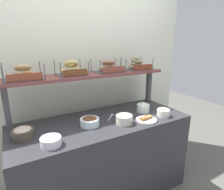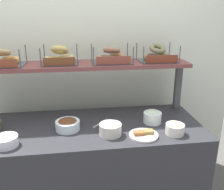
{
  "view_description": "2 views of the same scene",
  "coord_description": "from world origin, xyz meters",
  "px_view_note": "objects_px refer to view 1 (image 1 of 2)",
  "views": [
    {
      "loc": [
        -0.76,
        -1.51,
        1.6
      ],
      "look_at": [
        0.14,
        0.06,
        1.08
      ],
      "focal_mm": 29.74,
      "sensor_mm": 36.0,
      "label": 1
    },
    {
      "loc": [
        -0.05,
        -1.69,
        1.68
      ],
      "look_at": [
        0.18,
        0.01,
        1.09
      ],
      "focal_mm": 39.25,
      "sensor_mm": 36.0,
      "label": 2
    }
  ],
  "objects_px": {
    "bagel_basket_everything": "(108,68)",
    "bagel_basket_plain": "(71,70)",
    "bowl_egg_salad": "(163,112)",
    "bowl_chocolate_spread": "(90,121)",
    "bowl_cream_cheese": "(51,140)",
    "bowl_tuna_salad": "(23,133)",
    "bowl_potato_salad": "(124,118)",
    "bagel_basket_poppy": "(137,65)",
    "serving_spoon_near_plate": "(111,116)",
    "serving_plate_white": "(146,119)",
    "bagel_basket_sesame": "(23,74)",
    "bowl_scallion_spread": "(143,107)"
  },
  "relations": [
    {
      "from": "bowl_chocolate_spread",
      "to": "bowl_tuna_salad",
      "type": "distance_m",
      "value": 0.56
    },
    {
      "from": "serving_plate_white",
      "to": "bagel_basket_plain",
      "type": "bearing_deg",
      "value": 139.44
    },
    {
      "from": "bowl_egg_salad",
      "to": "bagel_basket_everything",
      "type": "bearing_deg",
      "value": 129.11
    },
    {
      "from": "bowl_tuna_salad",
      "to": "bagel_basket_sesame",
      "type": "xyz_separation_m",
      "value": [
        0.08,
        0.25,
        0.43
      ]
    },
    {
      "from": "bowl_potato_salad",
      "to": "bagel_basket_sesame",
      "type": "bearing_deg",
      "value": 151.99
    },
    {
      "from": "bagel_basket_poppy",
      "to": "bagel_basket_plain",
      "type": "bearing_deg",
      "value": 179.19
    },
    {
      "from": "bowl_cream_cheese",
      "to": "bowl_tuna_salad",
      "type": "height_order",
      "value": "bowl_tuna_salad"
    },
    {
      "from": "bowl_chocolate_spread",
      "to": "bagel_basket_plain",
      "type": "relative_size",
      "value": 0.63
    },
    {
      "from": "serving_plate_white",
      "to": "bagel_basket_sesame",
      "type": "distance_m",
      "value": 1.21
    },
    {
      "from": "bagel_basket_everything",
      "to": "bowl_tuna_salad",
      "type": "bearing_deg",
      "value": -164.36
    },
    {
      "from": "bagel_basket_plain",
      "to": "bagel_basket_everything",
      "type": "distance_m",
      "value": 0.41
    },
    {
      "from": "serving_spoon_near_plate",
      "to": "serving_plate_white",
      "type": "bearing_deg",
      "value": -44.8
    },
    {
      "from": "serving_plate_white",
      "to": "serving_spoon_near_plate",
      "type": "height_order",
      "value": "serving_plate_white"
    },
    {
      "from": "serving_plate_white",
      "to": "bagel_basket_poppy",
      "type": "bearing_deg",
      "value": 65.17
    },
    {
      "from": "bowl_egg_salad",
      "to": "bagel_basket_plain",
      "type": "bearing_deg",
      "value": 148.58
    },
    {
      "from": "bowl_egg_salad",
      "to": "serving_spoon_near_plate",
      "type": "bearing_deg",
      "value": 152.46
    },
    {
      "from": "bagel_basket_everything",
      "to": "bagel_basket_poppy",
      "type": "distance_m",
      "value": 0.38
    },
    {
      "from": "bowl_cream_cheese",
      "to": "bagel_basket_everything",
      "type": "xyz_separation_m",
      "value": [
        0.75,
        0.48,
        0.44
      ]
    },
    {
      "from": "bagel_basket_poppy",
      "to": "bagel_basket_everything",
      "type": "bearing_deg",
      "value": 179.96
    },
    {
      "from": "bowl_tuna_salad",
      "to": "bowl_egg_salad",
      "type": "bearing_deg",
      "value": -9.48
    },
    {
      "from": "bowl_scallion_spread",
      "to": "bagel_basket_everything",
      "type": "xyz_separation_m",
      "value": [
        -0.29,
        0.27,
        0.42
      ]
    },
    {
      "from": "serving_plate_white",
      "to": "bowl_tuna_salad",
      "type": "bearing_deg",
      "value": 168.5
    },
    {
      "from": "serving_spoon_near_plate",
      "to": "bagel_basket_plain",
      "type": "xyz_separation_m",
      "value": [
        -0.32,
        0.24,
        0.47
      ]
    },
    {
      "from": "bowl_potato_salad",
      "to": "bagel_basket_poppy",
      "type": "distance_m",
      "value": 0.75
    },
    {
      "from": "bowl_scallion_spread",
      "to": "bowl_egg_salad",
      "type": "distance_m",
      "value": 0.23
    },
    {
      "from": "serving_plate_white",
      "to": "bagel_basket_plain",
      "type": "distance_m",
      "value": 0.89
    },
    {
      "from": "bagel_basket_everything",
      "to": "bagel_basket_poppy",
      "type": "relative_size",
      "value": 1.03
    },
    {
      "from": "bowl_egg_salad",
      "to": "bowl_scallion_spread",
      "type": "bearing_deg",
      "value": 116.79
    },
    {
      "from": "serving_spoon_near_plate",
      "to": "bagel_basket_sesame",
      "type": "bearing_deg",
      "value": 163.95
    },
    {
      "from": "bowl_cream_cheese",
      "to": "serving_plate_white",
      "type": "relative_size",
      "value": 0.76
    },
    {
      "from": "bowl_potato_salad",
      "to": "bagel_basket_poppy",
      "type": "relative_size",
      "value": 0.51
    },
    {
      "from": "bowl_potato_salad",
      "to": "bowl_chocolate_spread",
      "type": "bearing_deg",
      "value": 158.27
    },
    {
      "from": "bagel_basket_sesame",
      "to": "bagel_basket_poppy",
      "type": "xyz_separation_m",
      "value": [
        1.23,
        0.01,
        0.0
      ]
    },
    {
      "from": "bowl_chocolate_spread",
      "to": "bowl_egg_salad",
      "type": "xyz_separation_m",
      "value": [
        0.75,
        -0.17,
        0.0
      ]
    },
    {
      "from": "bowl_potato_salad",
      "to": "bowl_egg_salad",
      "type": "relative_size",
      "value": 1.19
    },
    {
      "from": "bowl_tuna_salad",
      "to": "serving_spoon_near_plate",
      "type": "distance_m",
      "value": 0.83
    },
    {
      "from": "bowl_cream_cheese",
      "to": "bowl_egg_salad",
      "type": "distance_m",
      "value": 1.14
    },
    {
      "from": "bowl_cream_cheese",
      "to": "serving_plate_white",
      "type": "distance_m",
      "value": 0.92
    },
    {
      "from": "bowl_chocolate_spread",
      "to": "bowl_potato_salad",
      "type": "relative_size",
      "value": 1.13
    },
    {
      "from": "bagel_basket_sesame",
      "to": "bagel_basket_plain",
      "type": "height_order",
      "value": "bagel_basket_plain"
    },
    {
      "from": "bowl_scallion_spread",
      "to": "serving_spoon_near_plate",
      "type": "distance_m",
      "value": 0.38
    },
    {
      "from": "bowl_potato_salad",
      "to": "serving_spoon_near_plate",
      "type": "height_order",
      "value": "bowl_potato_salad"
    },
    {
      "from": "bowl_scallion_spread",
      "to": "bowl_chocolate_spread",
      "type": "distance_m",
      "value": 0.65
    },
    {
      "from": "bowl_tuna_salad",
      "to": "bagel_basket_everything",
      "type": "bearing_deg",
      "value": 15.64
    },
    {
      "from": "bagel_basket_everything",
      "to": "bowl_cream_cheese",
      "type": "bearing_deg",
      "value": -147.4
    },
    {
      "from": "bowl_tuna_salad",
      "to": "bagel_basket_everything",
      "type": "relative_size",
      "value": 0.54
    },
    {
      "from": "bowl_chocolate_spread",
      "to": "serving_plate_white",
      "type": "bearing_deg",
      "value": -18.23
    },
    {
      "from": "bowl_scallion_spread",
      "to": "bowl_egg_salad",
      "type": "xyz_separation_m",
      "value": [
        0.1,
        -0.2,
        -0.01
      ]
    },
    {
      "from": "bagel_basket_everything",
      "to": "bagel_basket_plain",
      "type": "bearing_deg",
      "value": 178.48
    },
    {
      "from": "bowl_potato_salad",
      "to": "serving_plate_white",
      "type": "relative_size",
      "value": 0.77
    }
  ]
}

